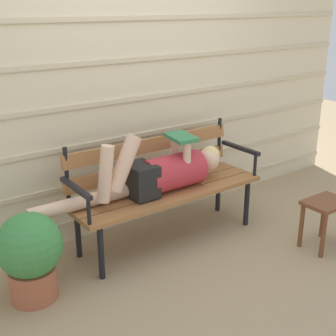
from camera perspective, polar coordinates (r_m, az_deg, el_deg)
name	(u,v)px	position (r m, az deg, el deg)	size (l,w,h in m)	color
ground_plane	(174,243)	(3.79, 0.69, -9.30)	(12.00, 12.00, 0.00)	tan
house_siding	(133,79)	(3.83, -4.37, 11.00)	(5.06, 0.08, 2.53)	beige
park_bench	(163,182)	(3.69, -0.63, -1.72)	(1.62, 0.49, 0.88)	#9E6638
reclining_person	(160,172)	(3.55, -0.99, -0.54)	(1.63, 0.28, 0.54)	#B72D38
footstool	(325,212)	(3.82, 18.93, -5.23)	(0.35, 0.26, 0.40)	brown
potted_plant	(30,253)	(3.12, -16.77, -10.13)	(0.43, 0.43, 0.61)	#AD5B3D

